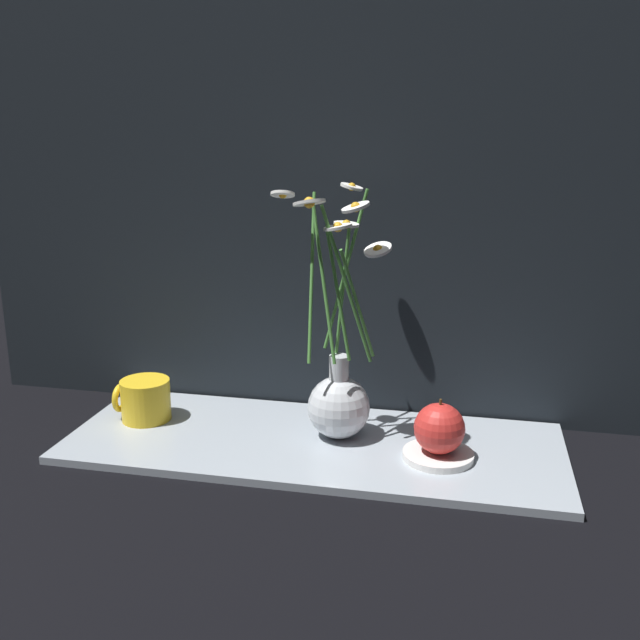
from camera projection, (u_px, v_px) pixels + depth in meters
ground_plane at (313, 447)px, 1.10m from camera, size 6.00×6.00×0.00m
shelf at (313, 443)px, 1.10m from camera, size 0.76×0.29×0.01m
backdrop_wall at (335, 80)px, 1.11m from camera, size 1.26×0.02×1.10m
vase_with_flowers at (339, 391)px, 1.09m from camera, size 0.19×0.18×0.39m
yellow_mug at (144, 400)px, 1.17m from camera, size 0.09×0.08×0.07m
saucer_plate at (438, 455)px, 1.04m from camera, size 0.10×0.10×0.01m
orange_fruit at (439, 428)px, 1.03m from camera, size 0.07×0.07×0.08m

